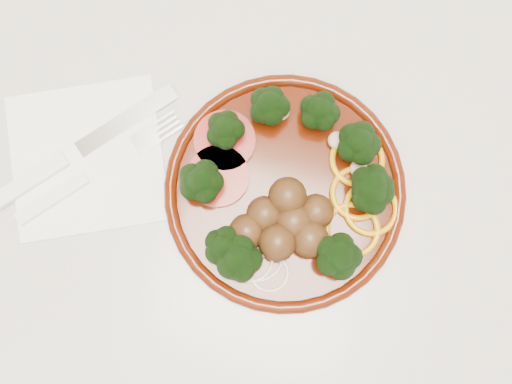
% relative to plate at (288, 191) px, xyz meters
% --- Properties ---
extents(counter, '(2.40, 0.60, 0.90)m').
position_rel_plate_xyz_m(counter, '(-0.07, 0.02, -0.47)').
color(counter, white).
rests_on(counter, ground).
extents(plate, '(0.26, 0.26, 0.06)m').
position_rel_plate_xyz_m(plate, '(0.00, 0.00, 0.00)').
color(plate, '#3F1003').
rests_on(plate, counter).
extents(napkin, '(0.22, 0.22, 0.00)m').
position_rel_plate_xyz_m(napkin, '(-0.22, -0.02, -0.02)').
color(napkin, white).
rests_on(napkin, counter).
extents(knife, '(0.17, 0.19, 0.01)m').
position_rel_plate_xyz_m(knife, '(-0.25, -0.03, -0.01)').
color(knife, silver).
rests_on(knife, napkin).
extents(fork, '(0.15, 0.17, 0.01)m').
position_rel_plate_xyz_m(fork, '(-0.23, -0.05, -0.01)').
color(fork, white).
rests_on(fork, napkin).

